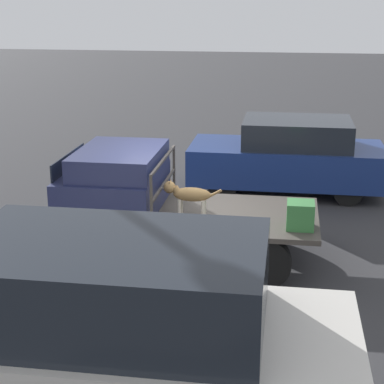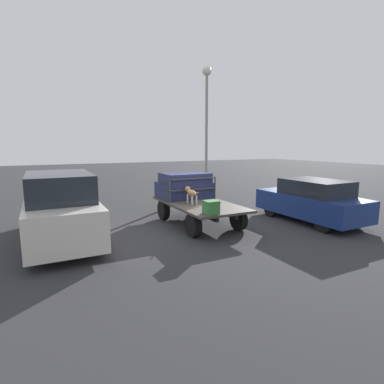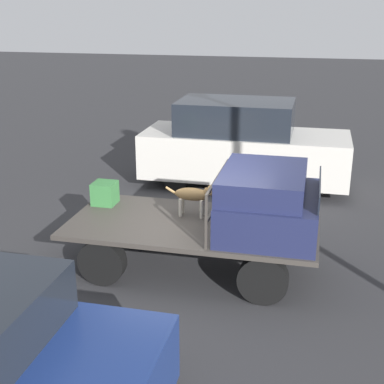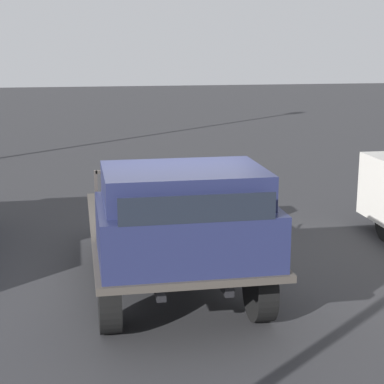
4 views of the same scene
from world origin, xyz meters
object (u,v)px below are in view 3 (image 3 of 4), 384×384
(flatbed_truck, at_px, (193,234))
(dog, at_px, (197,195))
(cargo_crate, at_px, (105,193))
(parked_pickup_far, at_px, (242,145))

(flatbed_truck, bearing_deg, dog, 91.50)
(cargo_crate, height_order, parked_pickup_far, parked_pickup_far)
(parked_pickup_far, bearing_deg, dog, -99.64)
(flatbed_truck, height_order, cargo_crate, cargo_crate)
(cargo_crate, bearing_deg, parked_pickup_far, 64.88)
(parked_pickup_far, bearing_deg, cargo_crate, -122.46)
(dog, height_order, cargo_crate, dog)
(dog, relative_size, parked_pickup_far, 0.19)
(flatbed_truck, relative_size, dog, 4.31)
(flatbed_truck, height_order, parked_pickup_far, parked_pickup_far)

